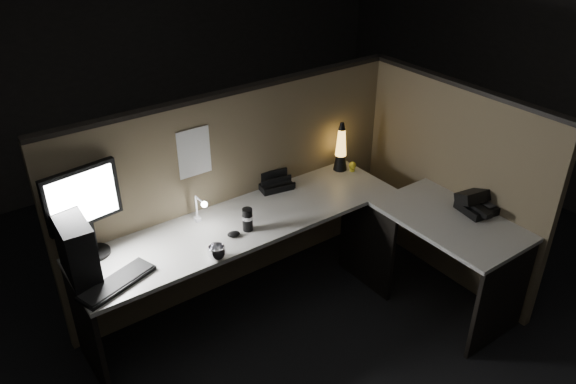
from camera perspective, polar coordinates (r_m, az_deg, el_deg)
floor at (r=3.93m, az=2.68°, el=-15.15°), size 6.00×6.00×0.00m
room_shell at (r=3.01m, az=3.41°, el=7.22°), size 6.00×6.00×6.00m
partition_back at (r=4.08m, az=-5.16°, el=-0.00°), size 2.66×0.06×1.50m
partition_right at (r=4.33m, az=16.06°, el=0.70°), size 0.06×1.66×1.50m
desk at (r=3.79m, az=2.66°, el=-5.58°), size 2.60×1.60×0.73m
pc_tower at (r=3.41m, az=-20.70°, el=-5.38°), size 0.17×0.36×0.37m
monitor at (r=3.49m, az=-20.04°, el=-1.15°), size 0.45×0.19×0.58m
keyboard at (r=3.37m, az=-16.96°, el=-8.82°), size 0.48×0.29×0.02m
mouse at (r=3.63m, az=-5.54°, el=-4.28°), size 0.10×0.08×0.03m
clip_lamp at (r=3.71m, az=-8.89°, el=-1.71°), size 0.04×0.16×0.21m
organizer at (r=4.17m, az=-1.53°, el=1.10°), size 0.27×0.25×0.18m
lava_lamp at (r=4.37m, az=5.39°, el=4.23°), size 0.11×0.11×0.40m
travel_mug at (r=3.65m, az=-4.14°, el=-2.81°), size 0.07×0.07×0.16m
steel_mug at (r=3.43m, az=-7.25°, el=-6.11°), size 0.12×0.12×0.09m
figurine at (r=4.40m, az=6.56°, el=2.71°), size 0.06×0.06×0.06m
pinned_paper at (r=3.72m, az=-9.51°, el=3.97°), size 0.23×0.00×0.33m
desk_phone at (r=4.08m, az=18.72°, el=-1.01°), size 0.29×0.30×0.16m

